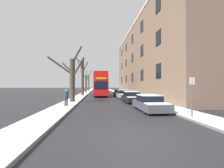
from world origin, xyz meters
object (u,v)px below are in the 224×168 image
at_px(bare_tree_left_0, 72,78).
at_px(bare_tree_left_1, 82,76).
at_px(parked_car_2, 123,94).
at_px(bare_tree_left_2, 86,83).
at_px(oncoming_van, 100,89).
at_px(pedestrian_left_sidewalk, 66,98).
at_px(street_sign_post, 192,95).
at_px(parked_car_0, 150,103).
at_px(double_decker_bus, 100,83).
at_px(parked_car_3, 119,93).
at_px(bare_tree_left_3, 89,82).
at_px(parked_car_1, 132,97).

bearing_deg(bare_tree_left_0, bare_tree_left_1, 89.39).
relative_size(bare_tree_left_0, parked_car_2, 1.72).
distance_m(bare_tree_left_2, oncoming_van, 4.42).
relative_size(oncoming_van, pedestrian_left_sidewalk, 3.36).
bearing_deg(street_sign_post, parked_car_2, 94.99).
bearing_deg(oncoming_van, bare_tree_left_2, -164.03).
bearing_deg(street_sign_post, pedestrian_left_sidewalk, 145.08).
relative_size(bare_tree_left_1, parked_car_0, 1.76).
bearing_deg(parked_car_0, double_decker_bus, 101.17).
bearing_deg(bare_tree_left_2, parked_car_3, -60.62).
relative_size(bare_tree_left_2, bare_tree_left_3, 0.86).
bearing_deg(parked_car_0, bare_tree_left_0, 137.98).
xyz_separation_m(bare_tree_left_2, bare_tree_left_3, (0.16, 11.38, 0.39)).
height_order(bare_tree_left_3, parked_car_3, bare_tree_left_3).
relative_size(bare_tree_left_3, street_sign_post, 2.92).
bearing_deg(oncoming_van, double_decker_bus, -90.68).
height_order(double_decker_bus, parked_car_1, double_decker_bus).
relative_size(parked_car_0, pedestrian_left_sidewalk, 2.59).
height_order(bare_tree_left_1, bare_tree_left_2, bare_tree_left_1).
bearing_deg(street_sign_post, parked_car_3, 93.75).
distance_m(parked_car_3, oncoming_van, 14.61).
height_order(double_decker_bus, parked_car_2, double_decker_bus).
relative_size(bare_tree_left_2, double_decker_bus, 0.65).
bearing_deg(bare_tree_left_3, bare_tree_left_1, -89.98).
distance_m(bare_tree_left_0, bare_tree_left_3, 35.51).
bearing_deg(parked_car_0, street_sign_post, -68.02).
xyz_separation_m(parked_car_0, oncoming_van, (-3.44, 31.85, 0.57)).
relative_size(parked_car_0, oncoming_van, 0.77).
bearing_deg(oncoming_van, bare_tree_left_3, 110.14).
xyz_separation_m(parked_car_2, oncoming_van, (-3.44, 19.42, 0.54)).
distance_m(bare_tree_left_1, oncoming_van, 14.13).
height_order(parked_car_2, parked_car_3, parked_car_2).
distance_m(bare_tree_left_1, double_decker_bus, 3.91).
bearing_deg(parked_car_0, parked_car_2, 90.00).
xyz_separation_m(bare_tree_left_2, parked_car_0, (7.36, -30.73, -2.28)).
height_order(bare_tree_left_2, parked_car_3, bare_tree_left_2).
xyz_separation_m(bare_tree_left_3, double_decker_bus, (3.60, -23.89, -0.70)).
height_order(parked_car_2, pedestrian_left_sidewalk, pedestrian_left_sidewalk).
xyz_separation_m(parked_car_1, oncoming_van, (-3.44, 25.49, 0.54)).
height_order(double_decker_bus, pedestrian_left_sidewalk, double_decker_bus).
distance_m(bare_tree_left_1, parked_car_2, 10.05).
bearing_deg(parked_car_1, street_sign_post, -81.96).
bearing_deg(parked_car_1, oncoming_van, 97.68).
distance_m(bare_tree_left_1, bare_tree_left_3, 23.58).
bearing_deg(bare_tree_left_2, double_decker_bus, -73.27).
bearing_deg(parked_car_0, parked_car_1, 90.00).
distance_m(bare_tree_left_0, parked_car_0, 10.15).
bearing_deg(bare_tree_left_1, street_sign_post, -68.67).
distance_m(bare_tree_left_0, bare_tree_left_2, 24.13).
height_order(bare_tree_left_0, street_sign_post, bare_tree_left_0).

